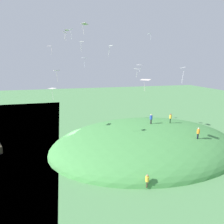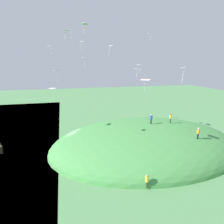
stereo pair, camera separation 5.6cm
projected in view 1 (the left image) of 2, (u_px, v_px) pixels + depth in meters
ground_plane at (74, 145)px, 32.93m from camera, size 160.00×160.00×0.00m
grass_hill at (145, 146)px, 32.48m from camera, size 31.11×22.50×7.62m
person_near_shore at (151, 118)px, 31.59m from camera, size 0.55×0.55×1.63m
person_on_hilltop at (171, 117)px, 32.60m from camera, size 0.54×0.54×1.63m
person_watching_kites at (147, 179)px, 20.99m from camera, size 0.57×0.57×1.56m
person_with_child at (198, 132)px, 27.40m from camera, size 0.50×0.50×1.64m
kite_0 at (52, 89)px, 28.43m from camera, size 1.30×1.43×1.75m
kite_1 at (146, 80)px, 23.21m from camera, size 1.37×1.36×1.36m
kite_2 at (150, 34)px, 37.94m from camera, size 0.69×0.82×1.21m
kite_3 at (140, 65)px, 34.94m from camera, size 0.93×1.25×1.33m
kite_4 at (136, 69)px, 30.49m from camera, size 1.16×1.34×1.35m
kite_5 at (50, 46)px, 28.96m from camera, size 0.87×0.80×1.23m
kite_6 at (85, 24)px, 27.93m from camera, size 1.06×1.15×1.52m
kite_7 at (183, 68)px, 25.34m from camera, size 1.15×1.20×2.12m
kite_8 at (57, 71)px, 23.03m from camera, size 0.78×0.65×1.42m
kite_9 at (82, 42)px, 30.57m from camera, size 0.74×0.57×1.52m
kite_10 at (67, 31)px, 36.22m from camera, size 0.80×0.63×2.02m
kite_11 at (84, 58)px, 33.94m from camera, size 1.05×1.14×1.68m
kite_12 at (111, 47)px, 34.00m from camera, size 0.79×0.78×1.77m
kite_13 at (65, 33)px, 33.39m from camera, size 0.73×0.95×1.23m
kite_14 at (71, 30)px, 31.84m from camera, size 0.70×0.88×1.60m
mooring_post at (58, 154)px, 28.44m from camera, size 0.14×0.14×1.18m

